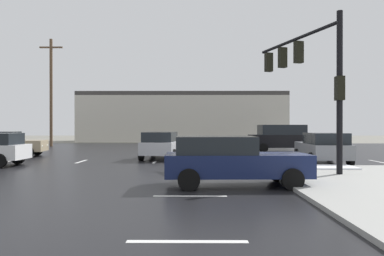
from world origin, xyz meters
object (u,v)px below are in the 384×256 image
sedan_silver (162,145)px  utility_pole_distant (51,91)px  sedan_tan (5,143)px  suv_black (282,137)px  traffic_signal_mast (308,69)px  sedan_navy (231,160)px  sedan_grey (323,147)px

sedan_silver → utility_pole_distant: (-11.85, 13.84, 4.53)m
sedan_tan → utility_pole_distant: 13.18m
sedan_tan → suv_black: 19.22m
sedan_tan → sedan_silver: (10.06, -1.60, 0.00)m
traffic_signal_mast → utility_pole_distant: (-18.59, 19.85, 1.02)m
sedan_tan → sedan_navy: 17.51m
traffic_signal_mast → sedan_silver: 9.69m
sedan_tan → sedan_grey: same height
traffic_signal_mast → sedan_tan: bearing=48.3°
sedan_silver → utility_pole_distant: 18.78m
sedan_silver → sedan_grey: (8.47, -2.79, 0.00)m
sedan_tan → sedan_silver: 10.18m
sedan_navy → utility_pole_distant: 28.48m
sedan_tan → utility_pole_distant: (-1.80, 12.24, 4.53)m
sedan_silver → sedan_grey: bearing=-102.6°
suv_black → sedan_grey: suv_black is taller
sedan_silver → sedan_tan: bearing=86.6°
suv_black → sedan_grey: bearing=86.2°
sedan_tan → suv_black: (18.60, 4.85, 0.24)m
utility_pole_distant → traffic_signal_mast: bearing=-46.9°
suv_black → sedan_silver: suv_black is taller
suv_black → sedan_navy: bearing=68.3°
suv_black → utility_pole_distant: bearing=-23.3°
sedan_navy → utility_pole_distant: size_ratio=0.44×
traffic_signal_mast → utility_pole_distant: bearing=25.9°
traffic_signal_mast → suv_black: bearing=-25.5°
suv_black → utility_pole_distant: (-20.39, 7.39, 4.29)m
sedan_tan → suv_black: bearing=8.0°
traffic_signal_mast → utility_pole_distant: 27.22m
sedan_tan → sedan_navy: bearing=-48.0°
sedan_silver → traffic_signal_mast: bearing=-126.2°
sedan_tan → suv_black: size_ratio=0.95×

